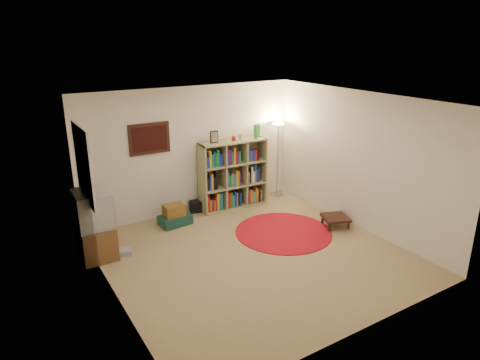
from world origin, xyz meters
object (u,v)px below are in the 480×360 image
object	(u,v)px
tv_stand	(94,225)
floor_fan	(253,195)
floor_lamp	(278,134)
side_table	(336,218)
bookshelf	(232,176)
suitcase	(175,220)

from	to	relation	value
tv_stand	floor_fan	bearing A→B (deg)	10.58
floor_lamp	side_table	bearing A→B (deg)	-91.74
bookshelf	floor_lamp	size ratio (longest dim) A/B	1.01
floor_lamp	bookshelf	bearing A→B (deg)	-177.22
bookshelf	tv_stand	distance (m)	3.00
bookshelf	side_table	world-z (taller)	bookshelf
floor_lamp	side_table	xyz separation A→B (m)	(-0.06, -1.92, -1.21)
side_table	floor_fan	bearing A→B (deg)	109.61
floor_lamp	floor_fan	size ratio (longest dim) A/B	4.63
suitcase	floor_fan	bearing A→B (deg)	-0.10
floor_lamp	side_table	distance (m)	2.28
floor_lamp	floor_fan	xyz separation A→B (m)	(-0.71, -0.11, -1.21)
tv_stand	suitcase	distance (m)	1.67
floor_fan	side_table	size ratio (longest dim) A/B	0.61
floor_lamp	suitcase	xyz separation A→B (m)	(-2.56, -0.26, -1.30)
bookshelf	suitcase	bearing A→B (deg)	-168.97
floor_fan	suitcase	xyz separation A→B (m)	(-1.86, -0.15, -0.09)
tv_stand	bookshelf	bearing A→B (deg)	13.12
floor_fan	side_table	world-z (taller)	floor_fan
bookshelf	side_table	size ratio (longest dim) A/B	2.87
tv_stand	side_table	bearing A→B (deg)	-16.01
tv_stand	side_table	distance (m)	4.25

